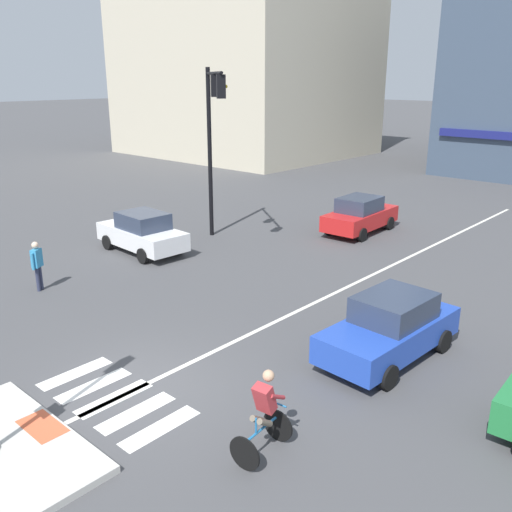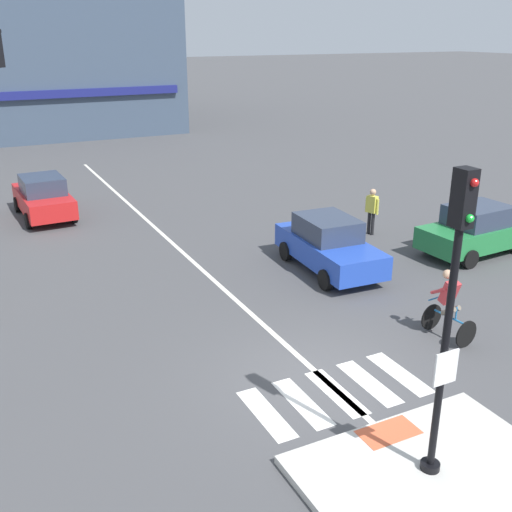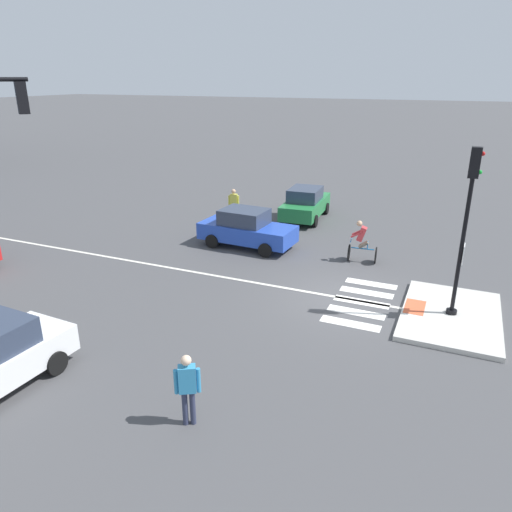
{
  "view_description": "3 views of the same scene",
  "coord_description": "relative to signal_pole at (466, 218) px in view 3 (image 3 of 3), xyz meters",
  "views": [
    {
      "loc": [
        9.46,
        -6.41,
        6.75
      ],
      "look_at": [
        -1.08,
        5.23,
        1.66
      ],
      "focal_mm": 38.95,
      "sensor_mm": 36.0,
      "label": 1
    },
    {
      "loc": [
        -6.15,
        -9.27,
        6.91
      ],
      "look_at": [
        0.99,
        5.02,
        0.9
      ],
      "focal_mm": 42.38,
      "sensor_mm": 36.0,
      "label": 2
    },
    {
      "loc": [
        -14.44,
        -3.13,
        6.94
      ],
      "look_at": [
        -0.0,
        3.16,
        1.05
      ],
      "focal_mm": 33.77,
      "sensor_mm": 36.0,
      "label": 3
    }
  ],
  "objects": [
    {
      "name": "ground_plane",
      "position": [
        0.0,
        3.36,
        -3.16
      ],
      "size": [
        300.0,
        300.0,
        0.0
      ],
      "primitive_type": "plane",
      "color": "#474749"
    },
    {
      "name": "traffic_island",
      "position": [
        0.0,
        0.01,
        -3.08
      ],
      "size": [
        4.27,
        2.84,
        0.15
      ],
      "primitive_type": "cube",
      "color": "beige",
      "rests_on": "ground"
    },
    {
      "name": "tactile_pad_front",
      "position": [
        0.0,
        1.08,
        -3.0
      ],
      "size": [
        1.1,
        0.6,
        0.01
      ],
      "primitive_type": "cube",
      "color": "#DB5B38",
      "rests_on": "traffic_island"
    },
    {
      "name": "signal_pole",
      "position": [
        0.0,
        0.0,
        0.0
      ],
      "size": [
        0.44,
        0.38,
        5.0
      ],
      "color": "black",
      "rests_on": "traffic_island"
    },
    {
      "name": "crosswalk_stripe_a",
      "position": [
        -1.61,
        2.74,
        -3.15
      ],
      "size": [
        0.44,
        1.8,
        0.01
      ],
      "primitive_type": "cube",
      "color": "silver",
      "rests_on": "ground"
    },
    {
      "name": "crosswalk_stripe_b",
      "position": [
        -0.81,
        2.74,
        -3.15
      ],
      "size": [
        0.44,
        1.8,
        0.01
      ],
      "primitive_type": "cube",
      "color": "silver",
      "rests_on": "ground"
    },
    {
      "name": "crosswalk_stripe_c",
      "position": [
        0.0,
        2.74,
        -3.15
      ],
      "size": [
        0.44,
        1.8,
        0.01
      ],
      "primitive_type": "cube",
      "color": "silver",
      "rests_on": "ground"
    },
    {
      "name": "crosswalk_stripe_d",
      "position": [
        0.81,
        2.74,
        -3.15
      ],
      "size": [
        0.44,
        1.8,
        0.01
      ],
      "primitive_type": "cube",
      "color": "silver",
      "rests_on": "ground"
    },
    {
      "name": "crosswalk_stripe_e",
      "position": [
        1.61,
        2.74,
        -3.15
      ],
      "size": [
        0.44,
        1.8,
        0.01
      ],
      "primitive_type": "cube",
      "color": "silver",
      "rests_on": "ground"
    },
    {
      "name": "lane_centre_line",
      "position": [
        0.04,
        13.36,
        -3.15
      ],
      "size": [
        0.14,
        28.0,
        0.01
      ],
      "primitive_type": "cube",
      "color": "silver",
      "rests_on": "ground"
    },
    {
      "name": "car_green_cross_right",
      "position": [
        8.64,
        7.52,
        -2.35
      ],
      "size": [
        4.19,
        2.02,
        1.64
      ],
      "color": "#237A3D",
      "rests_on": "ground"
    },
    {
      "name": "car_blue_eastbound_mid",
      "position": [
        3.51,
        8.49,
        -2.35
      ],
      "size": [
        2.02,
        4.19,
        1.64
      ],
      "color": "#2347B7",
      "rests_on": "ground"
    },
    {
      "name": "cyclist",
      "position": [
        3.66,
        3.57,
        -2.29
      ],
      "size": [
        0.76,
        1.15,
        1.68
      ],
      "color": "black",
      "rests_on": "ground"
    },
    {
      "name": "pedestrian_at_curb_left",
      "position": [
        -7.35,
        4.86,
        -2.18
      ],
      "size": [
        0.37,
        0.49,
        1.67
      ],
      "color": "#2D334C",
      "rests_on": "ground"
    },
    {
      "name": "pedestrian_waiting_far_side",
      "position": [
        6.73,
        10.67,
        -2.18
      ],
      "size": [
        0.32,
        0.53,
        1.67
      ],
      "color": "black",
      "rests_on": "ground"
    }
  ]
}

